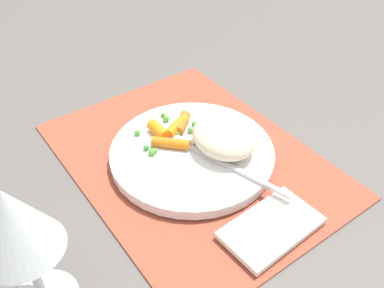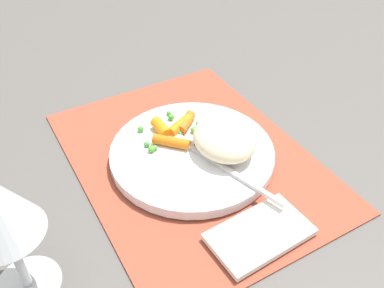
{
  "view_description": "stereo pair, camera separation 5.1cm",
  "coord_description": "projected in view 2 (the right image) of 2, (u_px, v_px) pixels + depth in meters",
  "views": [
    {
      "loc": [
        -0.37,
        0.27,
        0.42
      ],
      "look_at": [
        0.0,
        0.0,
        0.03
      ],
      "focal_mm": 39.97,
      "sensor_mm": 36.0,
      "label": 1
    },
    {
      "loc": [
        -0.4,
        0.23,
        0.42
      ],
      "look_at": [
        0.0,
        0.0,
        0.03
      ],
      "focal_mm": 39.97,
      "sensor_mm": 36.0,
      "label": 2
    }
  ],
  "objects": [
    {
      "name": "ground_plane",
      "position": [
        192.0,
        160.0,
        0.62
      ],
      "size": [
        2.4,
        2.4,
        0.0
      ],
      "primitive_type": "plane",
      "color": "#565451"
    },
    {
      "name": "placemat",
      "position": [
        192.0,
        159.0,
        0.62
      ],
      "size": [
        0.42,
        0.31,
        0.01
      ],
      "primitive_type": "cube",
      "color": "#9E4733",
      "rests_on": "ground_plane"
    },
    {
      "name": "rice_mound",
      "position": [
        224.0,
        139.0,
        0.59
      ],
      "size": [
        0.1,
        0.08,
        0.04
      ],
      "primitive_type": "ellipsoid",
      "color": "beige",
      "rests_on": "plate"
    },
    {
      "name": "fork",
      "position": [
        210.0,
        159.0,
        0.59
      ],
      "size": [
        0.2,
        0.07,
        0.01
      ],
      "color": "silver",
      "rests_on": "plate"
    },
    {
      "name": "napkin",
      "position": [
        262.0,
        233.0,
        0.51
      ],
      "size": [
        0.08,
        0.12,
        0.01
      ],
      "primitive_type": "cube",
      "rotation": [
        0.0,
        0.0,
        0.05
      ],
      "color": "white",
      "rests_on": "placemat"
    },
    {
      "name": "pea_scatter",
      "position": [
        167.0,
        132.0,
        0.63
      ],
      "size": [
        0.07,
        0.1,
        0.01
      ],
      "color": "#56AD45",
      "rests_on": "plate"
    },
    {
      "name": "carrot_portion",
      "position": [
        175.0,
        129.0,
        0.63
      ],
      "size": [
        0.08,
        0.09,
        0.02
      ],
      "color": "orange",
      "rests_on": "plate"
    },
    {
      "name": "plate",
      "position": [
        192.0,
        153.0,
        0.61
      ],
      "size": [
        0.23,
        0.23,
        0.01
      ],
      "primitive_type": "cylinder",
      "color": "white",
      "rests_on": "placemat"
    }
  ]
}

